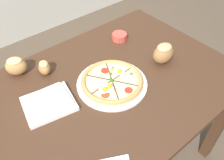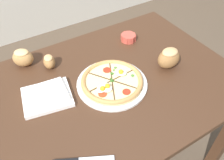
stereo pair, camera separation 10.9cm
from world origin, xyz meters
name	(u,v)px [view 1 (the left image)]	position (x,y,z in m)	size (l,w,h in m)	color
ground_plane	(113,159)	(0.00, 0.00, 0.00)	(12.00, 12.00, 0.00)	brown
dining_table	(113,97)	(0.00, 0.00, 0.66)	(1.18, 0.86, 0.77)	#422819
pizza	(112,82)	(-0.02, -0.01, 0.79)	(0.33, 0.33, 0.05)	white
ramekin_bowl	(119,36)	(0.25, 0.24, 0.79)	(0.09, 0.09, 0.04)	#C64C3D
napkin_folded	(49,103)	(-0.31, 0.06, 0.79)	(0.24, 0.21, 0.04)	white
bread_piece_near	(16,66)	(-0.32, 0.34, 0.82)	(0.13, 0.12, 0.09)	#B27F47
bread_piece_mid	(44,67)	(-0.22, 0.26, 0.81)	(0.07, 0.09, 0.07)	#A3703D
bread_piece_far	(163,53)	(0.29, -0.05, 0.83)	(0.12, 0.09, 0.11)	olive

